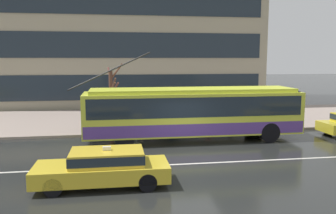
{
  "coord_description": "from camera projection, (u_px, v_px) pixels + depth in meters",
  "views": [
    {
      "loc": [
        -3.39,
        -15.12,
        4.38
      ],
      "look_at": [
        -0.55,
        3.07,
        1.84
      ],
      "focal_mm": 37.38,
      "sensor_mm": 36.0,
      "label": 1
    }
  ],
  "objects": [
    {
      "name": "pedestrian_approaching_curb",
      "position": [
        231.0,
        99.0,
        23.7
      ],
      "size": [
        1.23,
        1.23,
        1.95
      ],
      "color": "black",
      "rests_on": "sidewalk_slab"
    },
    {
      "name": "ground_plane",
      "position": [
        190.0,
        156.0,
        15.92
      ],
      "size": [
        160.0,
        160.0,
        0.0
      ],
      "primitive_type": "plane",
      "color": "#242625"
    },
    {
      "name": "pedestrian_at_shelter",
      "position": [
        170.0,
        102.0,
        21.47
      ],
      "size": [
        1.41,
        1.41,
        1.97
      ],
      "color": "navy",
      "rests_on": "sidewalk_slab"
    },
    {
      "name": "bus_shelter",
      "position": [
        159.0,
        99.0,
        21.68
      ],
      "size": [
        4.04,
        1.6,
        2.39
      ],
      "color": "gray",
      "rests_on": "sidewalk_slab"
    },
    {
      "name": "street_tree_bare",
      "position": [
        112.0,
        94.0,
        22.02
      ],
      "size": [
        1.0,
        2.32,
        3.98
      ],
      "color": "brown",
      "rests_on": "sidewalk_slab"
    },
    {
      "name": "taxi_oncoming_near",
      "position": [
        104.0,
        166.0,
        12.08
      ],
      "size": [
        4.61,
        1.76,
        1.39
      ],
      "color": "yellow",
      "rests_on": "ground_plane"
    },
    {
      "name": "trolleybus",
      "position": [
        193.0,
        112.0,
        18.84
      ],
      "size": [
        12.27,
        2.61,
        4.74
      ],
      "color": "#D6DD3F",
      "rests_on": "ground_plane"
    },
    {
      "name": "sidewalk_slab",
      "position": [
        161.0,
        119.0,
        25.37
      ],
      "size": [
        80.0,
        10.0,
        0.14
      ],
      "primitive_type": "cube",
      "color": "gray",
      "rests_on": "ground_plane"
    },
    {
      "name": "lane_centre_line",
      "position": [
        196.0,
        163.0,
        14.74
      ],
      "size": [
        72.0,
        0.14,
        0.01
      ],
      "primitive_type": "cube",
      "color": "silver",
      "rests_on": "ground_plane"
    },
    {
      "name": "pedestrian_walking_past",
      "position": [
        210.0,
        100.0,
        22.84
      ],
      "size": [
        1.06,
        1.06,
        1.97
      ],
      "color": "#58454F",
      "rests_on": "sidewalk_slab"
    }
  ]
}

